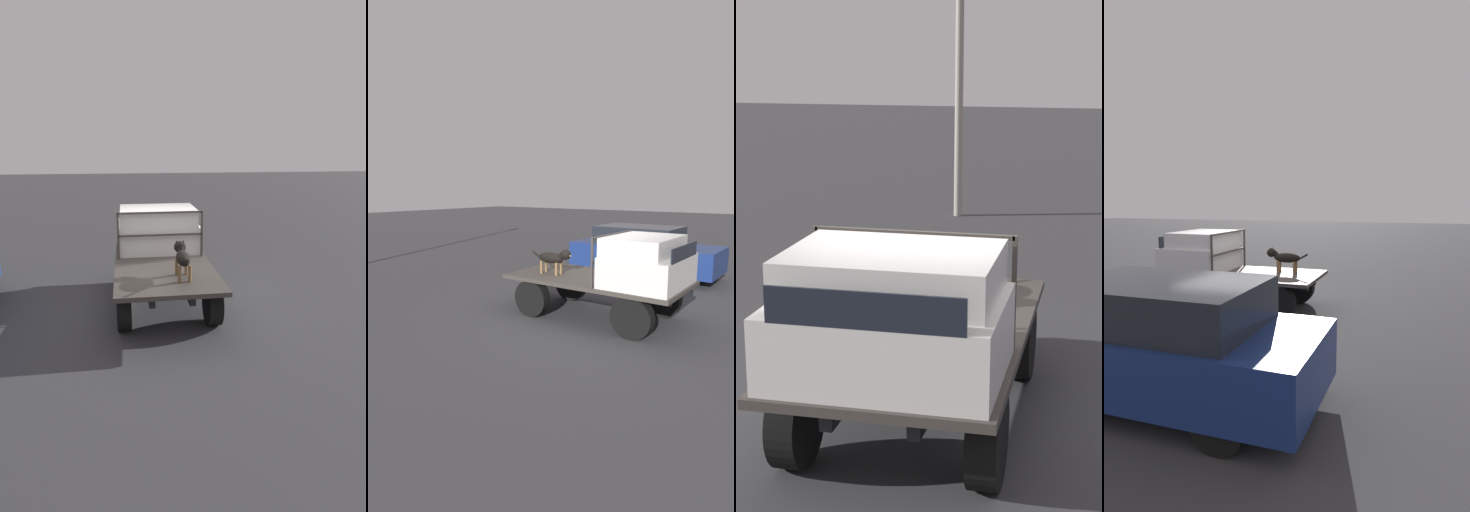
# 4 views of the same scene
# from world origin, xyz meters

# --- Properties ---
(ground_plane) EXTENTS (80.00, 80.00, 0.00)m
(ground_plane) POSITION_xyz_m (0.00, 0.00, 0.00)
(ground_plane) COLOR #38383A
(flatbed_truck) EXTENTS (3.75, 1.88, 0.86)m
(flatbed_truck) POSITION_xyz_m (0.00, 0.00, 0.61)
(flatbed_truck) COLOR black
(flatbed_truck) RESTS_ON ground
(truck_cab) EXTENTS (1.41, 1.76, 0.96)m
(truck_cab) POSITION_xyz_m (1.09, 0.00, 1.31)
(truck_cab) COLOR silver
(truck_cab) RESTS_ON flatbed_truck
(truck_headboard) EXTENTS (0.04, 1.76, 0.97)m
(truck_headboard) POSITION_xyz_m (0.34, 0.00, 1.49)
(truck_headboard) COLOR #3D3833
(truck_headboard) RESTS_ON flatbed_truck
(dog) EXTENTS (1.06, 0.24, 0.62)m
(dog) POSITION_xyz_m (-0.93, -0.27, 1.23)
(dog) COLOR brown
(dog) RESTS_ON flatbed_truck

